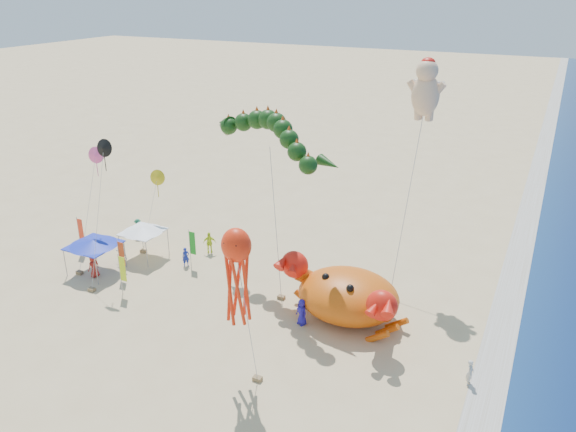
# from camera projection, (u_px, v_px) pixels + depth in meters

# --- Properties ---
(ground) EXTENTS (320.00, 320.00, 0.00)m
(ground) POSITION_uv_depth(u_px,v_px,m) (302.00, 322.00, 37.04)
(ground) COLOR #D1B784
(ground) RESTS_ON ground
(foam_strip) EXTENTS (320.00, 320.00, 0.00)m
(foam_strip) POSITION_uv_depth(u_px,v_px,m) (492.00, 373.00, 32.20)
(foam_strip) COLOR silver
(foam_strip) RESTS_ON ground
(crab_inflatable) EXTENTS (9.22, 7.57, 4.04)m
(crab_inflatable) POSITION_uv_depth(u_px,v_px,m) (348.00, 295.00, 36.86)
(crab_inflatable) COLOR #D8550B
(crab_inflatable) RESTS_ON ground
(dragon_kite) EXTENTS (11.87, 6.55, 12.11)m
(dragon_kite) POSITION_uv_depth(u_px,v_px,m) (267.00, 139.00, 38.56)
(dragon_kite) COLOR #11330E
(dragon_kite) RESTS_ON ground
(cherub_kite) EXTENTS (1.94, 5.87, 16.12)m
(cherub_kite) POSITION_uv_depth(u_px,v_px,m) (426.00, 88.00, 38.27)
(cherub_kite) COLOR #F9C698
(cherub_kite) RESTS_ON ground
(octopus_kite) EXTENTS (2.22, 1.47, 9.10)m
(octopus_kite) POSITION_uv_depth(u_px,v_px,m) (237.00, 269.00, 29.61)
(octopus_kite) COLOR #FF2C0D
(octopus_kite) RESTS_ON ground
(canopy_blue) EXTENTS (3.70, 3.70, 2.71)m
(canopy_blue) POSITION_uv_depth(u_px,v_px,m) (93.00, 243.00, 42.62)
(canopy_blue) COLOR gray
(canopy_blue) RESTS_ON ground
(canopy_white) EXTENTS (3.25, 3.25, 2.71)m
(canopy_white) POSITION_uv_depth(u_px,v_px,m) (143.00, 229.00, 44.94)
(canopy_white) COLOR gray
(canopy_white) RESTS_ON ground
(feather_flags) EXTENTS (10.23, 5.71, 3.20)m
(feather_flags) POSITION_uv_depth(u_px,v_px,m) (129.00, 249.00, 42.60)
(feather_flags) COLOR gray
(feather_flags) RESTS_ON ground
(beachgoers) EXTENTS (30.28, 8.33, 1.84)m
(beachgoers) POSITION_uv_depth(u_px,v_px,m) (180.00, 261.00, 43.27)
(beachgoers) COLOR #D8F12A
(beachgoers) RESTS_ON ground
(small_kites) EXTENTS (4.36, 9.08, 10.57)m
(small_kites) POSITION_uv_depth(u_px,v_px,m) (119.00, 173.00, 42.95)
(small_kites) COLOR black
(small_kites) RESTS_ON ground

